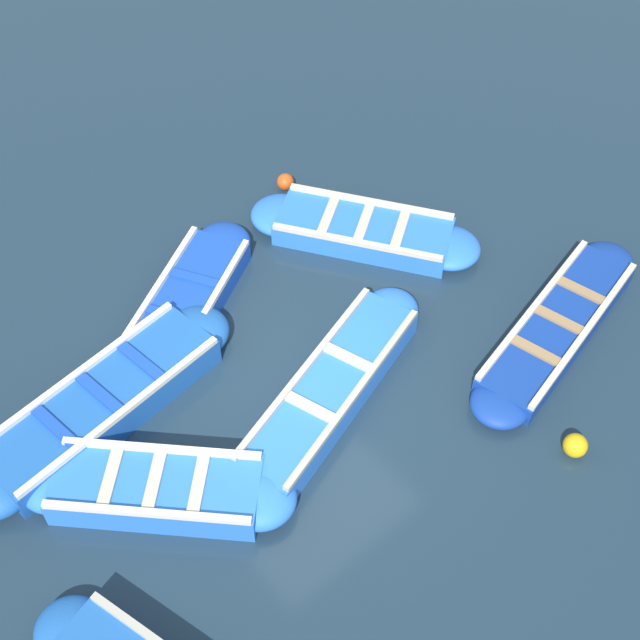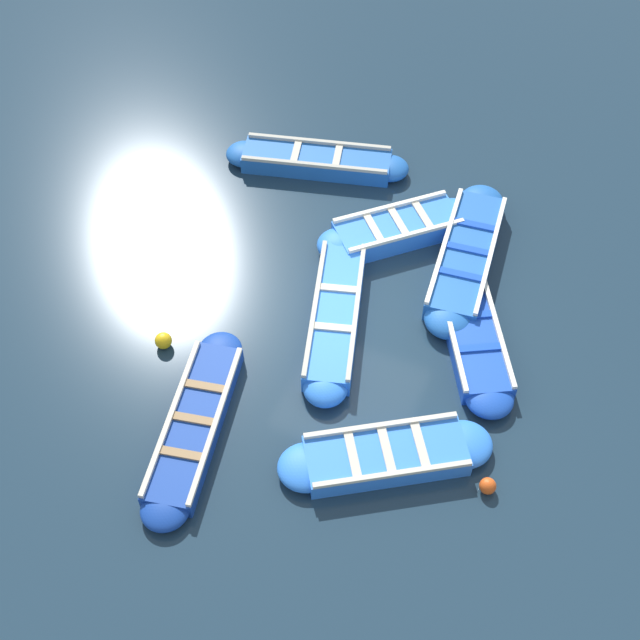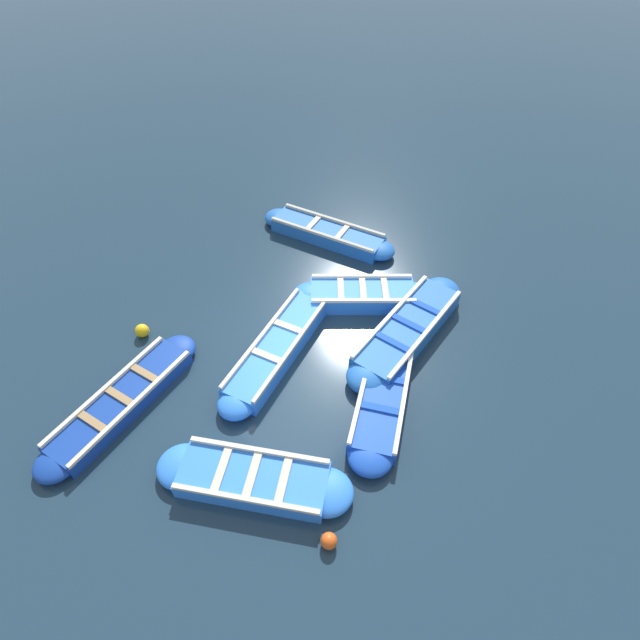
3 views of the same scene
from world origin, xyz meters
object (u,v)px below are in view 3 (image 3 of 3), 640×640
(boat_bow_out, at_px, (278,347))
(buoy_orange_near, at_px, (329,541))
(boat_broadside, at_px, (122,401))
(boat_tucked, at_px, (407,330))
(boat_mid_row, at_px, (362,295))
(boat_near_quay, at_px, (382,398))
(boat_inner_gap, at_px, (253,479))
(boat_end_of_row, at_px, (327,233))
(buoy_yellow_far, at_px, (236,391))
(buoy_white_drifting, at_px, (142,331))

(boat_bow_out, bearing_deg, buoy_orange_near, -31.79)
(boat_bow_out, distance_m, boat_broadside, 3.16)
(boat_tucked, height_order, boat_mid_row, boat_tucked)
(boat_near_quay, bearing_deg, boat_inner_gap, -100.93)
(boat_inner_gap, xyz_separation_m, boat_bow_out, (-1.81, 2.25, 0.02))
(boat_end_of_row, relative_size, boat_mid_row, 1.32)
(boat_near_quay, relative_size, boat_inner_gap, 0.99)
(boat_end_of_row, height_order, boat_inner_gap, boat_end_of_row)
(boat_bow_out, xyz_separation_m, boat_broadside, (-1.17, -2.93, -0.04))
(boat_end_of_row, distance_m, boat_mid_row, 2.48)
(buoy_yellow_far, xyz_separation_m, buoy_white_drifting, (-2.67, -0.37, -0.03))
(boat_bow_out, xyz_separation_m, buoy_orange_near, (3.39, -2.10, -0.06))
(boat_inner_gap, distance_m, buoy_white_drifting, 4.31)
(boat_broadside, height_order, buoy_white_drifting, boat_broadside)
(boat_near_quay, height_order, buoy_orange_near, boat_near_quay)
(boat_near_quay, height_order, boat_bow_out, boat_bow_out)
(boat_tucked, xyz_separation_m, boat_end_of_row, (-3.58, 1.35, -0.03))
(boat_tucked, bearing_deg, boat_broadside, -118.79)
(boat_broadside, bearing_deg, boat_near_quay, 44.44)
(boat_inner_gap, distance_m, boat_bow_out, 2.88)
(boat_bow_out, bearing_deg, boat_broadside, -111.73)
(boat_inner_gap, bearing_deg, boat_broadside, -167.06)
(boat_near_quay, distance_m, boat_mid_row, 2.80)
(boat_end_of_row, relative_size, buoy_yellow_far, 10.83)
(boat_end_of_row, relative_size, boat_near_quay, 1.16)
(boat_tucked, distance_m, buoy_white_drifting, 5.65)
(boat_tucked, xyz_separation_m, buoy_white_drifting, (-4.11, -3.88, -0.06))
(boat_inner_gap, height_order, buoy_orange_near, boat_inner_gap)
(buoy_white_drifting, bearing_deg, boat_end_of_row, 84.20)
(boat_end_of_row, bearing_deg, boat_bow_out, -61.44)
(boat_mid_row, relative_size, buoy_white_drifting, 9.76)
(boat_tucked, height_order, buoy_orange_near, boat_tucked)
(boat_inner_gap, bearing_deg, boat_mid_row, 108.57)
(boat_mid_row, height_order, buoy_yellow_far, boat_mid_row)
(boat_mid_row, distance_m, buoy_orange_near, 5.47)
(buoy_white_drifting, bearing_deg, buoy_yellow_far, 7.89)
(boat_mid_row, distance_m, buoy_white_drifting, 4.88)
(boat_tucked, relative_size, boat_near_quay, 1.22)
(boat_bow_out, bearing_deg, boat_near_quay, 12.22)
(boat_end_of_row, distance_m, boat_near_quay, 5.24)
(boat_tucked, distance_m, boat_mid_row, 1.41)
(boat_tucked, bearing_deg, buoy_yellow_far, -112.36)
(buoy_orange_near, bearing_deg, boat_end_of_row, 133.29)
(boat_inner_gap, bearing_deg, boat_end_of_row, 122.81)
(buoy_white_drifting, bearing_deg, boat_broadside, -44.14)
(buoy_orange_near, bearing_deg, buoy_white_drifting, 175.84)
(boat_mid_row, xyz_separation_m, buoy_yellow_far, (-0.04, -3.68, -0.02))
(boat_inner_gap, bearing_deg, boat_near_quay, 79.07)
(boat_end_of_row, xyz_separation_m, boat_inner_gap, (3.74, -5.80, -0.02))
(boat_mid_row, bearing_deg, boat_inner_gap, -71.43)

